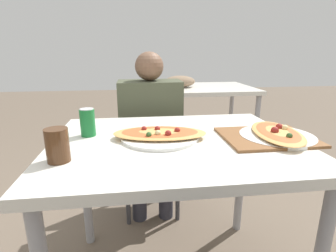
{
  "coord_description": "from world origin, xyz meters",
  "views": [
    {
      "loc": [
        -0.17,
        -1.07,
        1.15
      ],
      "look_at": [
        -0.03,
        0.01,
        0.84
      ],
      "focal_mm": 28.0,
      "sensor_mm": 36.0,
      "label": 1
    }
  ],
  "objects_px": {
    "soda_can": "(88,122)",
    "pizza_main": "(160,134)",
    "dining_table": "(176,158)",
    "pizza_second": "(277,134)",
    "drink_glass": "(57,145)",
    "person_seated": "(151,124)",
    "chair_far_seated": "(150,144)"
  },
  "relations": [
    {
      "from": "soda_can",
      "to": "pizza_main",
      "type": "bearing_deg",
      "value": -14.35
    },
    {
      "from": "dining_table",
      "to": "pizza_second",
      "type": "height_order",
      "value": "pizza_second"
    },
    {
      "from": "drink_glass",
      "to": "soda_can",
      "type": "bearing_deg",
      "value": 78.76
    },
    {
      "from": "drink_glass",
      "to": "pizza_second",
      "type": "distance_m",
      "value": 0.9
    },
    {
      "from": "person_seated",
      "to": "soda_can",
      "type": "xyz_separation_m",
      "value": [
        -0.31,
        -0.53,
        0.17
      ]
    },
    {
      "from": "drink_glass",
      "to": "pizza_main",
      "type": "bearing_deg",
      "value": 28.28
    },
    {
      "from": "pizza_second",
      "to": "chair_far_seated",
      "type": "bearing_deg",
      "value": 123.4
    },
    {
      "from": "dining_table",
      "to": "drink_glass",
      "type": "bearing_deg",
      "value": -158.06
    },
    {
      "from": "dining_table",
      "to": "drink_glass",
      "type": "height_order",
      "value": "drink_glass"
    },
    {
      "from": "person_seated",
      "to": "soda_can",
      "type": "relative_size",
      "value": 9.16
    },
    {
      "from": "soda_can",
      "to": "pizza_second",
      "type": "xyz_separation_m",
      "value": [
        0.83,
        -0.14,
        -0.04
      ]
    },
    {
      "from": "person_seated",
      "to": "drink_glass",
      "type": "xyz_separation_m",
      "value": [
        -0.37,
        -0.81,
        0.16
      ]
    },
    {
      "from": "dining_table",
      "to": "drink_glass",
      "type": "distance_m",
      "value": 0.5
    },
    {
      "from": "chair_far_seated",
      "to": "pizza_second",
      "type": "relative_size",
      "value": 2.14
    },
    {
      "from": "dining_table",
      "to": "soda_can",
      "type": "height_order",
      "value": "soda_can"
    },
    {
      "from": "pizza_main",
      "to": "pizza_second",
      "type": "bearing_deg",
      "value": -6.69
    },
    {
      "from": "dining_table",
      "to": "pizza_second",
      "type": "relative_size",
      "value": 2.63
    },
    {
      "from": "pizza_main",
      "to": "soda_can",
      "type": "bearing_deg",
      "value": 165.65
    },
    {
      "from": "person_seated",
      "to": "drink_glass",
      "type": "height_order",
      "value": "person_seated"
    },
    {
      "from": "soda_can",
      "to": "drink_glass",
      "type": "height_order",
      "value": "soda_can"
    },
    {
      "from": "chair_far_seated",
      "to": "pizza_main",
      "type": "bearing_deg",
      "value": 90.25
    },
    {
      "from": "soda_can",
      "to": "drink_glass",
      "type": "distance_m",
      "value": 0.29
    },
    {
      "from": "drink_glass",
      "to": "dining_table",
      "type": "bearing_deg",
      "value": 21.94
    },
    {
      "from": "chair_far_seated",
      "to": "person_seated",
      "type": "distance_m",
      "value": 0.21
    },
    {
      "from": "chair_far_seated",
      "to": "drink_glass",
      "type": "bearing_deg",
      "value": 68.18
    },
    {
      "from": "chair_far_seated",
      "to": "drink_glass",
      "type": "height_order",
      "value": "drink_glass"
    },
    {
      "from": "pizza_main",
      "to": "soda_can",
      "type": "relative_size",
      "value": 3.42
    },
    {
      "from": "chair_far_seated",
      "to": "person_seated",
      "type": "height_order",
      "value": "person_seated"
    },
    {
      "from": "dining_table",
      "to": "soda_can",
      "type": "relative_size",
      "value": 8.52
    },
    {
      "from": "soda_can",
      "to": "pizza_second",
      "type": "bearing_deg",
      "value": -9.66
    },
    {
      "from": "dining_table",
      "to": "pizza_second",
      "type": "distance_m",
      "value": 0.46
    },
    {
      "from": "pizza_main",
      "to": "soda_can",
      "type": "height_order",
      "value": "soda_can"
    }
  ]
}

